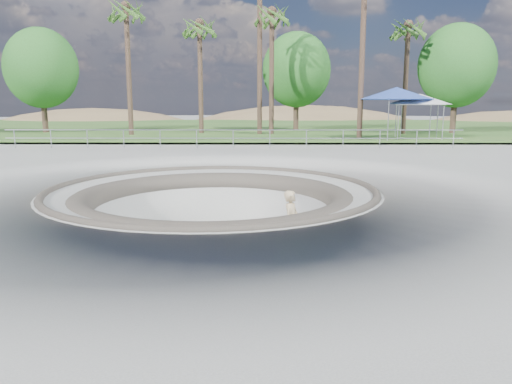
% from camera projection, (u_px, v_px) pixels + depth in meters
% --- Properties ---
extents(ground, '(180.00, 180.00, 0.00)m').
position_uv_depth(ground, '(213.00, 189.00, 15.53)').
color(ground, '#B1B1AB').
rests_on(ground, ground).
extents(skate_bowl, '(14.00, 14.00, 4.10)m').
position_uv_depth(skate_bowl, '(214.00, 246.00, 15.86)').
color(skate_bowl, '#B1B1AB').
rests_on(skate_bowl, ground).
extents(grass_strip, '(180.00, 36.00, 0.12)m').
position_uv_depth(grass_strip, '(245.00, 127.00, 48.94)').
color(grass_strip, '#335E25').
rests_on(grass_strip, ground).
extents(distant_hills, '(103.20, 45.00, 28.60)m').
position_uv_depth(distant_hills, '(276.00, 169.00, 73.00)').
color(distant_hills, brown).
rests_on(distant_hills, ground).
extents(safety_railing, '(25.00, 0.06, 1.03)m').
position_uv_depth(safety_railing, '(233.00, 139.00, 27.21)').
color(safety_railing, '#95989D').
rests_on(safety_railing, ground).
extents(skateboard, '(0.83, 0.48, 0.08)m').
position_uv_depth(skateboard, '(291.00, 254.00, 15.04)').
color(skateboard, brown).
rests_on(skateboard, ground).
extents(skater, '(0.70, 0.83, 1.92)m').
position_uv_depth(skater, '(291.00, 222.00, 14.86)').
color(skater, '#CEB385').
rests_on(skater, skateboard).
extents(canopy_white, '(5.65, 5.65, 2.92)m').
position_uv_depth(canopy_white, '(420.00, 99.00, 32.63)').
color(canopy_white, '#95989D').
rests_on(canopy_white, ground).
extents(canopy_blue, '(6.25, 6.25, 3.34)m').
position_uv_depth(canopy_blue, '(396.00, 93.00, 32.57)').
color(canopy_blue, '#95989D').
rests_on(canopy_blue, ground).
extents(palm_a, '(2.60, 2.60, 9.97)m').
position_uv_depth(palm_a, '(126.00, 14.00, 35.30)').
color(palm_a, brown).
rests_on(palm_a, ground).
extents(palm_b, '(2.60, 2.60, 9.10)m').
position_uv_depth(palm_b, '(199.00, 30.00, 37.42)').
color(palm_b, brown).
rests_on(palm_b, ground).
extents(palm_d, '(2.60, 2.60, 9.77)m').
position_uv_depth(palm_d, '(272.00, 19.00, 36.18)').
color(palm_d, brown).
rests_on(palm_d, ground).
extents(palm_f, '(2.60, 2.60, 8.86)m').
position_uv_depth(palm_f, '(408.00, 31.00, 36.52)').
color(palm_f, brown).
rests_on(palm_f, ground).
extents(bushy_tree_left, '(5.66, 5.14, 8.16)m').
position_uv_depth(bushy_tree_left, '(41.00, 68.00, 38.72)').
color(bushy_tree_left, brown).
rests_on(bushy_tree_left, ground).
extents(bushy_tree_mid, '(5.71, 5.19, 8.24)m').
position_uv_depth(bushy_tree_mid, '(297.00, 70.00, 41.67)').
color(bushy_tree_mid, brown).
rests_on(bushy_tree_mid, ground).
extents(bushy_tree_right, '(5.79, 5.27, 8.36)m').
position_uv_depth(bushy_tree_right, '(457.00, 66.00, 37.89)').
color(bushy_tree_right, brown).
rests_on(bushy_tree_right, ground).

